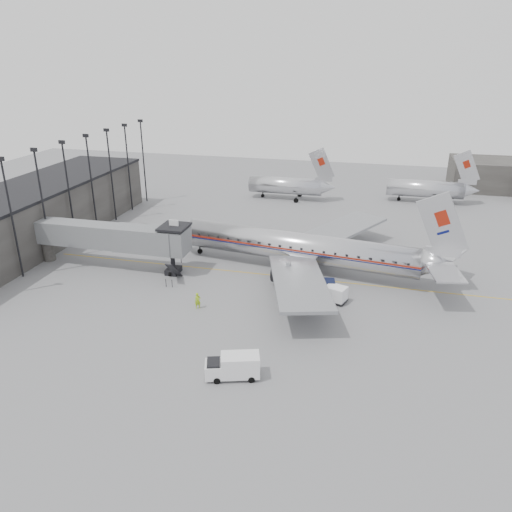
# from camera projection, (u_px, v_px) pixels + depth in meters

# --- Properties ---
(ground) EXTENTS (160.00, 160.00, 0.00)m
(ground) POSITION_uv_depth(u_px,v_px,m) (235.00, 293.00, 59.12)
(ground) COLOR slate
(ground) RESTS_ON ground
(terminal) EXTENTS (12.00, 46.00, 8.00)m
(terminal) POSITION_uv_depth(u_px,v_px,m) (34.00, 215.00, 74.20)
(terminal) COLOR #353230
(terminal) RESTS_ON ground
(apron_line) EXTENTS (60.00, 0.15, 0.01)m
(apron_line) POSITION_uv_depth(u_px,v_px,m) (270.00, 275.00, 63.84)
(apron_line) COLOR gold
(apron_line) RESTS_ON ground
(jet_bridge) EXTENTS (21.00, 6.20, 7.10)m
(jet_bridge) POSITION_uv_depth(u_px,v_px,m) (119.00, 238.00, 64.56)
(jet_bridge) COLOR slate
(jet_bridge) RESTS_ON ground
(floodlight_masts) EXTENTS (0.90, 42.25, 15.25)m
(floodlight_masts) POSITION_uv_depth(u_px,v_px,m) (80.00, 184.00, 73.79)
(floodlight_masts) COLOR black
(floodlight_masts) RESTS_ON ground
(distant_aircraft_near) EXTENTS (16.39, 3.20, 10.26)m
(distant_aircraft_near) POSITION_uv_depth(u_px,v_px,m) (287.00, 185.00, 96.23)
(distant_aircraft_near) COLOR silver
(distant_aircraft_near) RESTS_ON ground
(distant_aircraft_mid) EXTENTS (16.39, 3.20, 10.26)m
(distant_aircraft_mid) POSITION_uv_depth(u_px,v_px,m) (426.00, 188.00, 94.01)
(distant_aircraft_mid) COLOR silver
(distant_aircraft_mid) RESTS_ON ground
(airliner) EXTENTS (38.62, 35.55, 12.25)m
(airliner) POSITION_uv_depth(u_px,v_px,m) (304.00, 248.00, 64.21)
(airliner) COLOR silver
(airliner) RESTS_ON ground
(service_van) EXTENTS (5.05, 3.14, 2.22)m
(service_van) POSITION_uv_depth(u_px,v_px,m) (233.00, 366.00, 43.27)
(service_van) COLOR white
(service_van) RESTS_ON ground
(baggage_cart_navy) EXTENTS (2.69, 2.23, 1.88)m
(baggage_cart_navy) POSITION_uv_depth(u_px,v_px,m) (325.00, 287.00, 58.22)
(baggage_cart_navy) COLOR black
(baggage_cart_navy) RESTS_ON ground
(baggage_cart_white) EXTENTS (2.86, 2.52, 1.88)m
(baggage_cart_white) POSITION_uv_depth(u_px,v_px,m) (336.00, 294.00, 56.62)
(baggage_cart_white) COLOR white
(baggage_cart_white) RESTS_ON ground
(ramp_worker) EXTENTS (0.81, 0.73, 1.86)m
(ramp_worker) POSITION_uv_depth(u_px,v_px,m) (198.00, 301.00, 55.17)
(ramp_worker) COLOR #97C317
(ramp_worker) RESTS_ON ground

